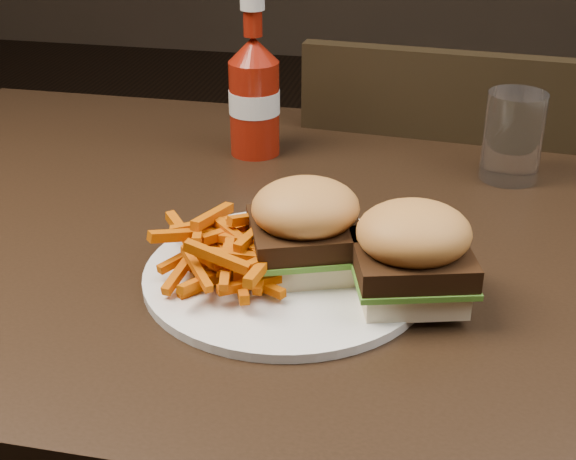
% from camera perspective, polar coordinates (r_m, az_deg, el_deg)
% --- Properties ---
extents(dining_table, '(1.20, 0.80, 0.04)m').
position_cam_1_polar(dining_table, '(0.92, 0.83, -0.63)').
color(dining_table, black).
rests_on(dining_table, ground).
extents(chair_far, '(0.45, 0.45, 0.04)m').
position_cam_1_polar(chair_far, '(1.49, 10.34, -2.63)').
color(chair_far, black).
rests_on(chair_far, ground).
extents(plate, '(0.28, 0.28, 0.01)m').
position_cam_1_polar(plate, '(0.80, -0.15, -3.19)').
color(plate, white).
rests_on(plate, dining_table).
extents(sandwich_half_a, '(0.12, 0.12, 0.02)m').
position_cam_1_polar(sandwich_half_a, '(0.80, 1.21, -2.00)').
color(sandwich_half_a, beige).
rests_on(sandwich_half_a, plate).
extents(sandwich_half_b, '(0.11, 0.11, 0.02)m').
position_cam_1_polar(sandwich_half_b, '(0.76, 8.64, -3.91)').
color(sandwich_half_b, '#FDEFC7').
rests_on(sandwich_half_b, plate).
extents(fries_pile, '(0.14, 0.14, 0.05)m').
position_cam_1_polar(fries_pile, '(0.79, -3.94, -1.46)').
color(fries_pile, '#B97201').
rests_on(fries_pile, plate).
extents(ketchup_bottle, '(0.07, 0.07, 0.13)m').
position_cam_1_polar(ketchup_bottle, '(1.09, -2.39, 8.46)').
color(ketchup_bottle, maroon).
rests_on(ketchup_bottle, dining_table).
extents(tumbler, '(0.09, 0.09, 0.11)m').
position_cam_1_polar(tumbler, '(1.05, 15.69, 6.36)').
color(tumbler, white).
rests_on(tumbler, dining_table).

